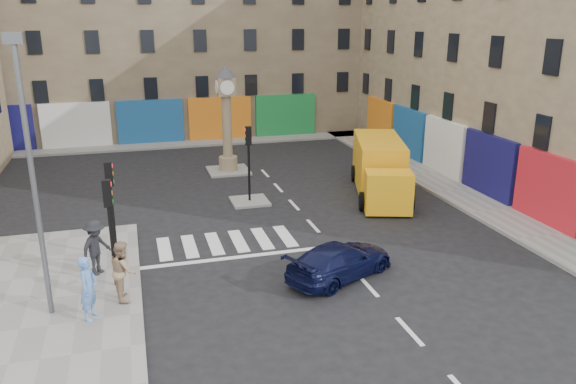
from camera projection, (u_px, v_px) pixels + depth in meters
name	position (u px, v px, depth m)	size (l,w,h in m)	color
ground	(347.00, 263.00, 21.07)	(120.00, 120.00, 0.00)	black
sidewalk_left	(20.00, 331.00, 16.34)	(7.00, 16.00, 0.15)	gray
sidewalk_right	(423.00, 175.00, 32.49)	(2.60, 30.00, 0.15)	gray
sidewalk_far	(181.00, 144.00, 40.37)	(32.00, 2.40, 0.15)	gray
island_near	(250.00, 201.00, 27.87)	(1.80, 1.80, 0.12)	gray
island_far	(228.00, 171.00, 33.38)	(2.40, 2.40, 0.12)	gray
building_right	(533.00, 32.00, 31.76)	(10.00, 30.00, 16.00)	tan
building_far	(167.00, 21.00, 43.17)	(32.00, 10.00, 17.00)	#837657
traffic_light_left_near	(109.00, 216.00, 18.30)	(0.28, 0.22, 3.70)	black
traffic_light_left_far	(111.00, 195.00, 20.50)	(0.28, 0.22, 3.70)	black
traffic_light_island	(249.00, 152.00, 27.11)	(0.28, 0.22, 3.70)	black
lamp_post	(31.00, 166.00, 15.87)	(0.50, 0.25, 8.30)	#595B60
clock_pillar	(227.00, 112.00, 32.32)	(1.20, 1.20, 6.10)	tan
navy_sedan	(340.00, 261.00, 19.75)	(1.76, 4.32, 1.25)	black
yellow_van	(380.00, 168.00, 29.03)	(4.39, 7.77, 2.71)	#FFAD15
pedestrian_blue	(88.00, 288.00, 16.64)	(0.73, 0.48, 2.00)	#5B88D0
pedestrian_tan	(123.00, 270.00, 17.83)	(0.95, 0.74, 1.96)	tan
pedestrian_dark	(96.00, 247.00, 19.57)	(1.28, 0.74, 1.99)	black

